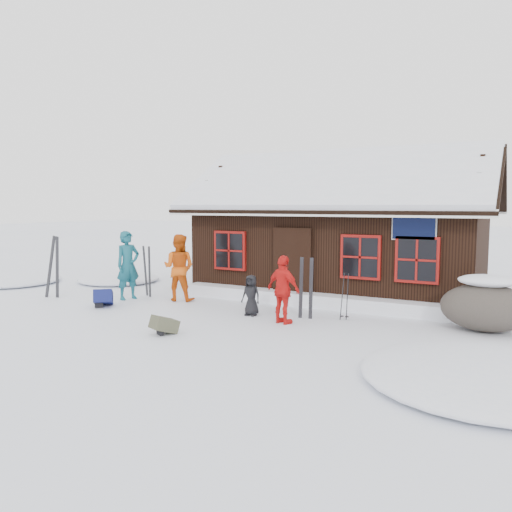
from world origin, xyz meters
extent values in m
plane|color=white|center=(0.00, 0.00, 0.00)|extent=(120.00, 120.00, 0.00)
cube|color=black|center=(1.50, 5.00, 1.25)|extent=(8.00, 5.00, 2.50)
cube|color=black|center=(1.50, 3.52, 3.35)|extent=(8.90, 3.14, 1.88)
cube|color=black|center=(1.50, 6.47, 3.35)|extent=(8.90, 3.14, 1.88)
cube|color=white|center=(1.50, 3.52, 3.49)|extent=(8.72, 3.07, 1.86)
cube|color=white|center=(1.50, 6.47, 3.49)|extent=(8.72, 3.07, 1.86)
cube|color=white|center=(1.50, 5.00, 4.22)|extent=(8.81, 0.22, 0.14)
cube|color=silver|center=(1.50, 2.05, 2.48)|extent=(8.90, 0.10, 0.20)
cube|color=black|center=(0.90, 2.45, 1.00)|extent=(1.00, 0.10, 2.00)
cube|color=black|center=(4.10, 2.42, 2.15)|extent=(1.00, 0.06, 0.60)
cube|color=maroon|center=(-1.10, 2.44, 1.35)|extent=(1.04, 0.10, 1.14)
cube|color=black|center=(-1.10, 2.40, 1.35)|extent=(0.90, 0.04, 1.00)
cube|color=maroon|center=(2.80, 2.44, 1.35)|extent=(1.04, 0.10, 1.14)
cube|color=black|center=(2.80, 2.40, 1.35)|extent=(0.90, 0.04, 1.00)
cube|color=maroon|center=(4.20, 2.44, 1.35)|extent=(1.04, 0.10, 1.14)
cube|color=black|center=(4.20, 2.40, 1.35)|extent=(0.90, 0.04, 1.00)
cube|color=white|center=(1.50, 2.25, 0.17)|extent=(7.60, 0.60, 0.35)
ellipsoid|color=white|center=(-6.00, 3.00, 0.00)|extent=(2.80, 2.80, 0.34)
ellipsoid|color=white|center=(6.00, -2.00, 0.00)|extent=(3.60, 3.60, 0.43)
ellipsoid|color=white|center=(-9.00, 1.00, 0.00)|extent=(3.20, 3.20, 0.38)
imported|color=#145463|center=(-3.40, 0.66, 0.97)|extent=(0.66, 0.82, 1.95)
imported|color=#D5530F|center=(-2.00, 1.17, 0.93)|extent=(1.05, 0.90, 1.87)
imported|color=red|center=(1.74, 0.06, 0.78)|extent=(0.98, 0.64, 1.55)
imported|color=black|center=(0.70, 0.45, 0.50)|extent=(0.49, 0.33, 0.99)
ellipsoid|color=#4A423B|center=(5.81, 1.48, 0.51)|extent=(1.84, 1.38, 1.01)
ellipsoid|color=white|center=(5.81, 1.48, 0.95)|extent=(1.16, 0.84, 0.26)
cube|color=black|center=(-5.60, -0.18, 0.88)|extent=(0.39, 0.16, 1.85)
cube|color=black|center=(-5.29, -0.20, 0.88)|extent=(0.38, 0.19, 1.85)
cube|color=black|center=(-3.38, 1.36, 0.71)|extent=(0.19, 0.06, 1.53)
cube|color=black|center=(-3.14, 1.27, 0.71)|extent=(0.16, 0.13, 1.53)
cube|color=black|center=(1.86, 0.78, 0.70)|extent=(0.11, 0.04, 1.50)
cube|color=black|center=(2.11, 0.80, 0.70)|extent=(0.11, 0.04, 1.50)
cylinder|color=black|center=(2.78, 1.07, 0.53)|extent=(0.08, 0.10, 1.15)
cylinder|color=black|center=(2.91, 1.07, 0.53)|extent=(0.08, 0.10, 1.15)
cube|color=#131953|center=(-3.25, -0.46, 0.17)|extent=(0.76, 0.77, 0.34)
cube|color=#464732|center=(-0.05, -1.95, 0.14)|extent=(0.54, 0.61, 0.27)
camera|label=1|loc=(6.43, -9.99, 2.67)|focal=35.00mm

